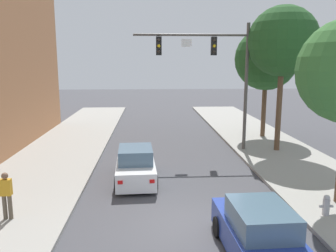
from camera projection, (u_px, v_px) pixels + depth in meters
The scene contains 8 objects.
ground_plane at pixel (186, 225), 11.49m from camera, with size 120.00×120.00×0.00m, color #424247.
traffic_signal_mast at pixel (215, 63), 20.02m from camera, with size 6.77×0.38×7.50m.
car_lead_white at pixel (136, 166), 15.71m from camera, with size 1.98×4.31×1.60m.
car_following_blue at pixel (259, 235), 9.39m from camera, with size 1.95×4.29×1.60m.
pedestrian_sidewalk_left_walker at pixel (6, 193), 11.46m from camera, with size 0.36×0.22×1.64m.
fire_hydrant at pixel (326, 205), 11.90m from camera, with size 0.48×0.24×0.72m.
street_tree_second at pixel (283, 42), 19.69m from camera, with size 4.06×4.06×8.48m.
street_tree_third at pixel (266, 59), 23.74m from camera, with size 4.35×4.35×7.66m.
Camera 1 is at (-1.19, -10.64, 5.38)m, focal length 36.57 mm.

